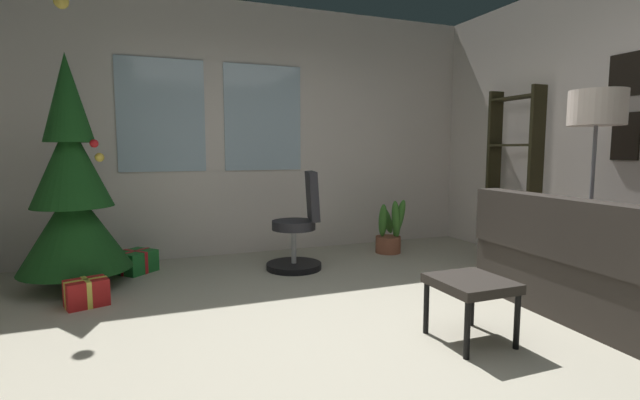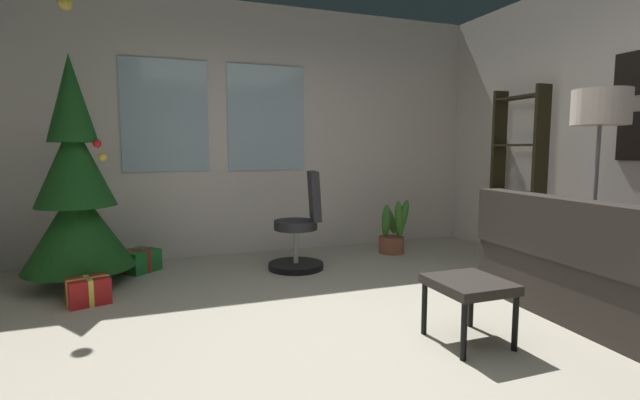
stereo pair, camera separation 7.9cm
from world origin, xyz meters
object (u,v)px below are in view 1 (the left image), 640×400
at_px(gift_box_red, 87,293).
at_px(office_chair, 299,232).
at_px(bookshelf, 513,185).
at_px(potted_plant, 391,231).
at_px(footstool, 471,287).
at_px(floor_lamp, 596,118).
at_px(gift_box_green, 136,262).
at_px(holiday_tree, 72,193).

bearing_deg(gift_box_red, office_chair, 13.50).
bearing_deg(bookshelf, potted_plant, 143.82).
distance_m(footstool, floor_lamp, 1.93).
relative_size(gift_box_green, floor_lamp, 0.26).
relative_size(holiday_tree, gift_box_red, 7.19).
bearing_deg(gift_box_red, holiday_tree, 102.57).
height_order(office_chair, potted_plant, office_chair).
height_order(office_chair, floor_lamp, floor_lamp).
xyz_separation_m(gift_box_red, floor_lamp, (3.85, -1.22, 1.35)).
bearing_deg(bookshelf, footstool, -139.49).
relative_size(holiday_tree, bookshelf, 1.34).
xyz_separation_m(holiday_tree, gift_box_green, (0.48, 0.34, -0.73)).
distance_m(gift_box_red, floor_lamp, 4.26).
bearing_deg(holiday_tree, potted_plant, 3.31).
relative_size(holiday_tree, potted_plant, 3.87).
distance_m(holiday_tree, floor_lamp, 4.41).
xyz_separation_m(footstool, office_chair, (-0.43, 2.07, 0.04)).
bearing_deg(bookshelf, office_chair, 168.50).
height_order(bookshelf, floor_lamp, bookshelf).
distance_m(gift_box_green, office_chair, 1.64).
distance_m(gift_box_green, potted_plant, 2.80).
xyz_separation_m(holiday_tree, bookshelf, (4.34, -0.59, -0.00)).
relative_size(office_chair, floor_lamp, 0.59).
relative_size(footstool, floor_lamp, 0.28).
bearing_deg(office_chair, floor_lamp, -40.66).
bearing_deg(holiday_tree, bookshelf, -7.74).
bearing_deg(gift_box_red, floor_lamp, -17.58).
relative_size(holiday_tree, gift_box_green, 5.65).
height_order(holiday_tree, gift_box_green, holiday_tree).
height_order(floor_lamp, potted_plant, floor_lamp).
bearing_deg(office_chair, footstool, -78.25).
xyz_separation_m(footstool, floor_lamp, (1.52, 0.39, 1.11)).
bearing_deg(floor_lamp, potted_plant, 109.71).
bearing_deg(gift_box_green, gift_box_red, -110.67).
xyz_separation_m(footstool, gift_box_red, (-2.33, 1.62, -0.24)).
bearing_deg(gift_box_green, office_chair, -16.59).
height_order(footstool, floor_lamp, floor_lamp).
distance_m(holiday_tree, gift_box_red, 0.94).
bearing_deg(footstool, bookshelf, 40.51).
relative_size(gift_box_green, potted_plant, 0.69).
distance_m(holiday_tree, gift_box_green, 0.93).
xyz_separation_m(holiday_tree, gift_box_red, (0.13, -0.58, -0.73)).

